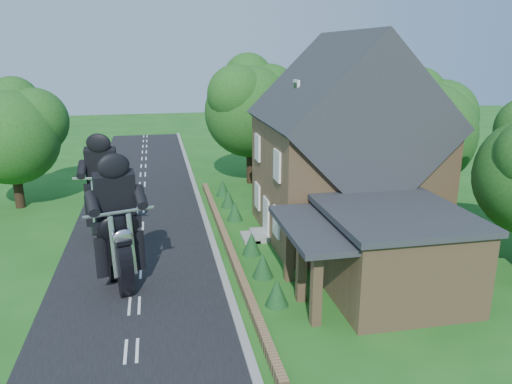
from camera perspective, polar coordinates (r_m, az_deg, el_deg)
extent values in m
plane|color=#1B5718|center=(19.89, -13.73, -12.55)|extent=(120.00, 120.00, 0.00)
cube|color=black|center=(19.88, -13.73, -12.53)|extent=(7.00, 80.00, 0.02)
cube|color=gray|center=(19.98, -3.02, -11.74)|extent=(0.30, 80.00, 0.12)
cube|color=#93704B|center=(24.51, -3.26, -5.96)|extent=(0.30, 22.00, 0.40)
cube|color=#93704B|center=(26.09, 9.92, 1.66)|extent=(8.00, 8.00, 6.00)
cube|color=#25282C|center=(25.53, 10.24, 8.20)|extent=(8.48, 8.64, 8.48)
cube|color=#93704B|center=(26.11, 14.83, 15.15)|extent=(0.60, 0.90, 1.60)
cube|color=white|center=(24.54, 4.64, 11.61)|extent=(0.12, 0.80, 0.90)
cube|color=black|center=(24.52, 4.50, 11.61)|extent=(0.04, 0.55, 0.65)
cube|color=white|center=(25.49, 1.15, -3.02)|extent=(0.10, 1.10, 2.10)
cube|color=gray|center=(25.73, 0.40, -4.96)|extent=(0.80, 1.60, 0.30)
cube|color=gray|center=(25.67, -0.70, -5.20)|extent=(0.80, 1.60, 0.15)
cube|color=white|center=(23.29, 2.34, -3.46)|extent=(0.10, 1.10, 1.40)
cube|color=black|center=(23.28, 2.29, -3.47)|extent=(0.04, 0.92, 1.22)
cube|color=white|center=(27.37, 0.16, -0.46)|extent=(0.10, 1.10, 1.40)
cube|color=black|center=(27.37, 0.12, -0.46)|extent=(0.04, 0.92, 1.22)
cube|color=white|center=(22.53, 2.42, 3.02)|extent=(0.10, 1.10, 1.40)
cube|color=black|center=(22.53, 2.37, 3.02)|extent=(0.04, 0.92, 1.22)
cube|color=white|center=(26.73, 0.16, 5.10)|extent=(0.10, 1.10, 1.40)
cube|color=black|center=(26.73, 0.12, 5.10)|extent=(0.04, 0.92, 1.22)
cube|color=#93704B|center=(20.44, 15.30, -6.89)|extent=(5.00, 5.60, 3.20)
cube|color=#25282C|center=(19.85, 15.66, -2.31)|extent=(5.30, 5.94, 0.24)
cube|color=#25282C|center=(18.80, 7.09, -4.04)|extent=(2.60, 5.32, 0.22)
cube|color=#93704B|center=(17.67, 6.90, -10.87)|extent=(0.35, 0.35, 2.80)
cube|color=#93704B|center=(19.21, 5.21, -8.52)|extent=(0.35, 0.35, 2.80)
cube|color=#93704B|center=(20.80, 3.80, -6.52)|extent=(0.35, 0.35, 2.80)
cylinder|color=black|center=(31.21, 18.45, 0.58)|extent=(0.56, 0.56, 3.00)
sphere|color=#194A15|center=(30.57, 18.96, 6.28)|extent=(6.00, 6.00, 6.00)
sphere|color=#194A15|center=(31.65, 20.70, 8.07)|extent=(4.32, 4.32, 4.32)
sphere|color=#194A15|center=(29.11, 18.26, 8.29)|extent=(3.72, 3.72, 3.72)
sphere|color=#194A15|center=(31.40, 18.37, 10.44)|extent=(3.30, 3.30, 3.30)
cylinder|color=black|center=(36.68, 9.33, 3.89)|extent=(0.56, 0.56, 3.60)
sphere|color=#194A15|center=(36.09, 9.60, 9.77)|extent=(7.20, 7.20, 7.20)
sphere|color=#194A15|center=(37.27, 11.66, 11.52)|extent=(5.18, 5.18, 5.18)
sphere|color=#194A15|center=(34.52, 8.37, 11.95)|extent=(4.46, 4.46, 4.46)
sphere|color=#194A15|center=(37.30, 9.13, 13.87)|extent=(3.96, 3.96, 3.96)
cylinder|color=black|center=(36.01, -0.23, 3.72)|extent=(0.56, 0.56, 3.40)
sphere|color=#194A15|center=(35.44, -0.24, 9.19)|extent=(6.40, 6.40, 6.40)
sphere|color=#194A15|center=(36.26, 1.83, 10.87)|extent=(4.61, 4.61, 4.61)
sphere|color=#194A15|center=(34.17, -1.80, 11.09)|extent=(3.97, 3.97, 3.97)
sphere|color=#194A15|center=(36.52, -0.48, 12.92)|extent=(3.52, 3.52, 3.52)
cylinder|color=black|center=(33.51, -25.17, 0.71)|extent=(0.56, 0.56, 2.80)
sphere|color=#194A15|center=(32.94, -25.77, 5.65)|extent=(5.60, 5.60, 5.60)
sphere|color=#194A15|center=(33.07, -23.59, 7.42)|extent=(4.03, 4.03, 4.03)
sphere|color=#194A15|center=(33.75, -25.56, 9.27)|extent=(3.08, 3.08, 3.08)
cone|color=#133D1A|center=(19.17, 2.40, -11.35)|extent=(0.90, 0.90, 1.10)
cone|color=#133D1A|center=(21.36, 0.78, -8.34)|extent=(0.90, 0.90, 1.10)
cone|color=#133D1A|center=(23.61, -0.51, -5.89)|extent=(0.90, 0.90, 1.10)
cone|color=#133D1A|center=(28.24, -2.44, -2.18)|extent=(0.90, 0.90, 1.10)
cone|color=#133D1A|center=(30.60, -3.18, -0.75)|extent=(0.90, 0.90, 1.10)
cone|color=#133D1A|center=(32.98, -3.82, 0.47)|extent=(0.90, 0.90, 1.10)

